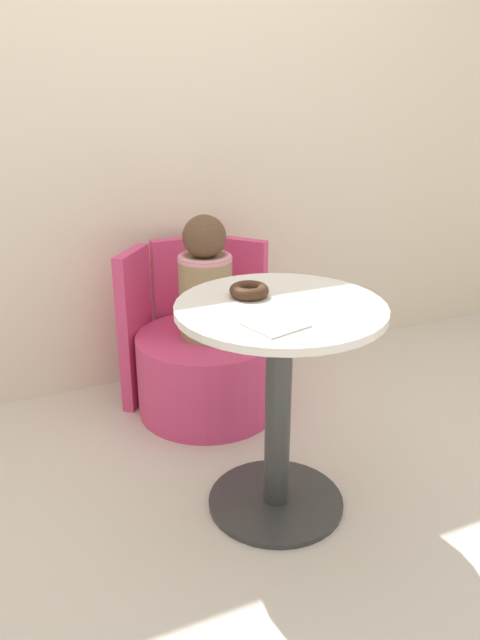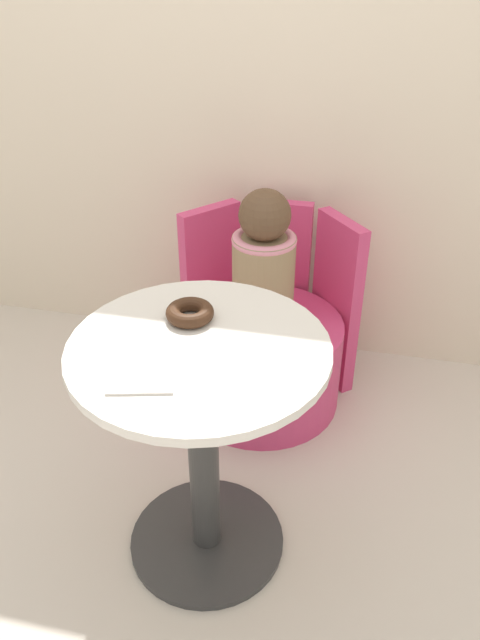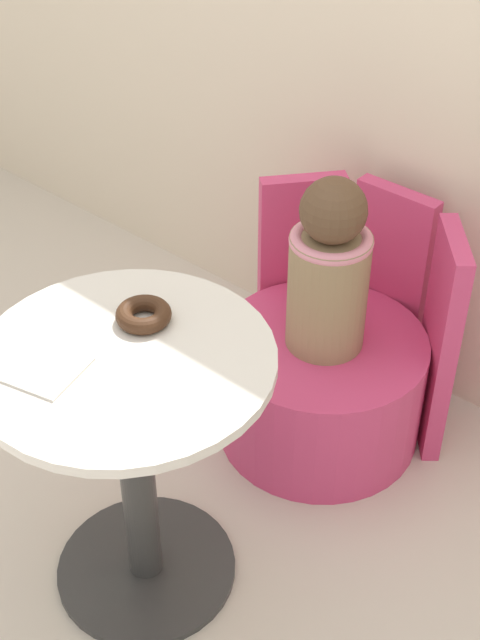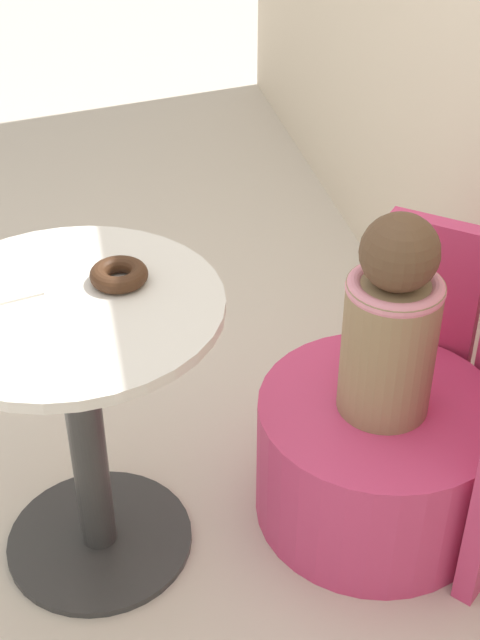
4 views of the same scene
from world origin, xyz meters
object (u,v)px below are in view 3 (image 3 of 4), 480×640
round_table (133,438)px  donut (144,314)px  tub_chair (320,387)px  child_figure (329,270)px

round_table → donut: bearing=116.3°
round_table → tub_chair: bearing=87.8°
tub_chair → round_table: bearing=-92.2°
donut → child_figure: bearing=82.2°
donut → tub_chair: bearing=82.2°
round_table → tub_chair: size_ratio=1.21×
child_figure → donut: size_ratio=4.13×
round_table → tub_chair: 0.76m
round_table → tub_chair: (0.03, 0.70, -0.31)m
tub_chair → child_figure: bearing=180.0°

